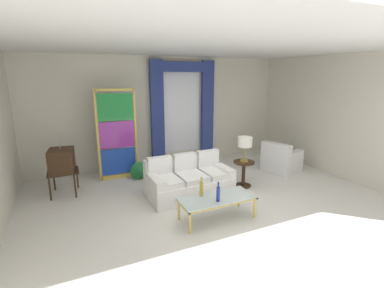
{
  "coord_description": "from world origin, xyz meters",
  "views": [
    {
      "loc": [
        -2.53,
        -4.44,
        2.51
      ],
      "look_at": [
        -0.07,
        0.9,
        1.05
      ],
      "focal_mm": 26.21,
      "sensor_mm": 36.0,
      "label": 1
    }
  ],
  "objects_px": {
    "coffee_table": "(217,199)",
    "bottle_blue_decanter": "(218,193)",
    "peacock_figurine": "(140,171)",
    "round_side_table": "(244,172)",
    "table_lamp_brass": "(245,143)",
    "vintage_tv": "(62,162)",
    "couch_white_long": "(188,180)",
    "stained_glass_divider": "(117,137)",
    "armchair_white": "(281,161)",
    "bottle_crystal_tall": "(201,188)"
  },
  "relations": [
    {
      "from": "bottle_blue_decanter",
      "to": "table_lamp_brass",
      "type": "relative_size",
      "value": 0.62
    },
    {
      "from": "round_side_table",
      "to": "armchair_white",
      "type": "bearing_deg",
      "value": 17.32
    },
    {
      "from": "table_lamp_brass",
      "to": "armchair_white",
      "type": "bearing_deg",
      "value": 17.32
    },
    {
      "from": "armchair_white",
      "to": "peacock_figurine",
      "type": "relative_size",
      "value": 1.7
    },
    {
      "from": "coffee_table",
      "to": "bottle_blue_decanter",
      "type": "distance_m",
      "value": 0.24
    },
    {
      "from": "bottle_blue_decanter",
      "to": "armchair_white",
      "type": "bearing_deg",
      "value": 30.2
    },
    {
      "from": "peacock_figurine",
      "to": "table_lamp_brass",
      "type": "relative_size",
      "value": 1.05
    },
    {
      "from": "stained_glass_divider",
      "to": "peacock_figurine",
      "type": "distance_m",
      "value": 1.01
    },
    {
      "from": "coffee_table",
      "to": "bottle_crystal_tall",
      "type": "distance_m",
      "value": 0.34
    },
    {
      "from": "couch_white_long",
      "to": "round_side_table",
      "type": "distance_m",
      "value": 1.33
    },
    {
      "from": "armchair_white",
      "to": "coffee_table",
      "type": "bearing_deg",
      "value": -151.36
    },
    {
      "from": "vintage_tv",
      "to": "round_side_table",
      "type": "height_order",
      "value": "vintage_tv"
    },
    {
      "from": "armchair_white",
      "to": "stained_glass_divider",
      "type": "distance_m",
      "value": 4.26
    },
    {
      "from": "armchair_white",
      "to": "table_lamp_brass",
      "type": "distance_m",
      "value": 1.75
    },
    {
      "from": "round_side_table",
      "to": "couch_white_long",
      "type": "bearing_deg",
      "value": 173.7
    },
    {
      "from": "stained_glass_divider",
      "to": "bottle_crystal_tall",
      "type": "bearing_deg",
      "value": -69.66
    },
    {
      "from": "couch_white_long",
      "to": "round_side_table",
      "type": "height_order",
      "value": "couch_white_long"
    },
    {
      "from": "armchair_white",
      "to": "round_side_table",
      "type": "height_order",
      "value": "armchair_white"
    },
    {
      "from": "vintage_tv",
      "to": "table_lamp_brass",
      "type": "xyz_separation_m",
      "value": [
        3.75,
        -1.26,
        0.3
      ]
    },
    {
      "from": "bottle_blue_decanter",
      "to": "table_lamp_brass",
      "type": "bearing_deg",
      "value": 41.39
    },
    {
      "from": "table_lamp_brass",
      "to": "peacock_figurine",
      "type": "bearing_deg",
      "value": 146.27
    },
    {
      "from": "table_lamp_brass",
      "to": "vintage_tv",
      "type": "bearing_deg",
      "value": 161.45
    },
    {
      "from": "vintage_tv",
      "to": "peacock_figurine",
      "type": "relative_size",
      "value": 2.24
    },
    {
      "from": "peacock_figurine",
      "to": "round_side_table",
      "type": "relative_size",
      "value": 1.01
    },
    {
      "from": "bottle_crystal_tall",
      "to": "peacock_figurine",
      "type": "xyz_separation_m",
      "value": [
        -0.53,
        2.26,
        -0.34
      ]
    },
    {
      "from": "coffee_table",
      "to": "armchair_white",
      "type": "bearing_deg",
      "value": 28.64
    },
    {
      "from": "couch_white_long",
      "to": "stained_glass_divider",
      "type": "bearing_deg",
      "value": 126.41
    },
    {
      "from": "stained_glass_divider",
      "to": "bottle_blue_decanter",
      "type": "bearing_deg",
      "value": -68.93
    },
    {
      "from": "vintage_tv",
      "to": "armchair_white",
      "type": "height_order",
      "value": "vintage_tv"
    },
    {
      "from": "bottle_crystal_tall",
      "to": "stained_glass_divider",
      "type": "distance_m",
      "value": 2.83
    },
    {
      "from": "coffee_table",
      "to": "peacock_figurine",
      "type": "relative_size",
      "value": 2.24
    },
    {
      "from": "stained_glass_divider",
      "to": "peacock_figurine",
      "type": "bearing_deg",
      "value": -39.1
    },
    {
      "from": "bottle_blue_decanter",
      "to": "bottle_crystal_tall",
      "type": "distance_m",
      "value": 0.35
    },
    {
      "from": "bottle_crystal_tall",
      "to": "couch_white_long",
      "type": "bearing_deg",
      "value": 79.18
    },
    {
      "from": "stained_glass_divider",
      "to": "table_lamp_brass",
      "type": "xyz_separation_m",
      "value": [
        2.49,
        -1.73,
        -0.03
      ]
    },
    {
      "from": "couch_white_long",
      "to": "bottle_blue_decanter",
      "type": "relative_size",
      "value": 5.07
    },
    {
      "from": "bottle_blue_decanter",
      "to": "couch_white_long",
      "type": "bearing_deg",
      "value": 88.41
    },
    {
      "from": "coffee_table",
      "to": "round_side_table",
      "type": "height_order",
      "value": "round_side_table"
    },
    {
      "from": "vintage_tv",
      "to": "armchair_white",
      "type": "bearing_deg",
      "value": -8.51
    },
    {
      "from": "vintage_tv",
      "to": "stained_glass_divider",
      "type": "relative_size",
      "value": 0.61
    },
    {
      "from": "bottle_crystal_tall",
      "to": "armchair_white",
      "type": "xyz_separation_m",
      "value": [
        3.03,
        1.36,
        -0.27
      ]
    },
    {
      "from": "bottle_crystal_tall",
      "to": "stained_glass_divider",
      "type": "xyz_separation_m",
      "value": [
        -0.97,
        2.61,
        0.5
      ]
    },
    {
      "from": "vintage_tv",
      "to": "round_side_table",
      "type": "bearing_deg",
      "value": -18.55
    },
    {
      "from": "bottle_blue_decanter",
      "to": "table_lamp_brass",
      "type": "xyz_separation_m",
      "value": [
        1.36,
        1.2,
        0.47
      ]
    },
    {
      "from": "peacock_figurine",
      "to": "vintage_tv",
      "type": "bearing_deg",
      "value": -176.15
    },
    {
      "from": "coffee_table",
      "to": "bottle_blue_decanter",
      "type": "relative_size",
      "value": 3.82
    },
    {
      "from": "coffee_table",
      "to": "table_lamp_brass",
      "type": "height_order",
      "value": "table_lamp_brass"
    },
    {
      "from": "armchair_white",
      "to": "round_side_table",
      "type": "bearing_deg",
      "value": -162.68
    },
    {
      "from": "couch_white_long",
      "to": "bottle_crystal_tall",
      "type": "bearing_deg",
      "value": -100.82
    },
    {
      "from": "bottle_blue_decanter",
      "to": "vintage_tv",
      "type": "bearing_deg",
      "value": 134.14
    }
  ]
}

